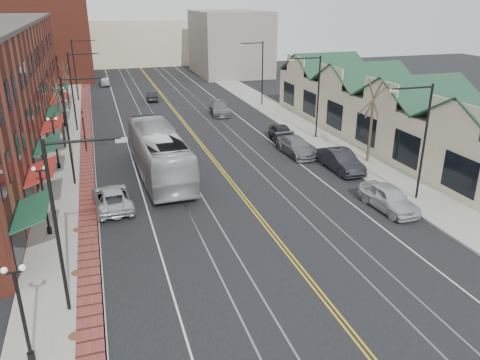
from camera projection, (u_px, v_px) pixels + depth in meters
ground at (301, 270)px, 24.45m from camera, size 160.00×160.00×0.00m
sidewalk_left at (70, 168)px, 38.86m from camera, size 4.00×120.00×0.15m
sidewalk_right at (329, 143)px, 45.52m from camera, size 4.00×120.00×0.15m
building_right at (385, 116)px, 46.37m from camera, size 8.00×36.00×4.60m
backdrop_left at (47, 36)px, 79.63m from camera, size 14.00×18.00×14.00m
backdrop_mid at (135, 42)px, 98.31m from camera, size 22.00×14.00×9.00m
backdrop_right at (230, 43)px, 84.34m from camera, size 12.00×16.00×11.00m
streetlight_l_0 at (65, 210)px, 19.55m from camera, size 3.33×0.25×8.00m
streetlight_l_1 at (73, 120)px, 33.76m from camera, size 3.33×0.25×8.00m
streetlight_l_2 at (76, 84)px, 47.97m from camera, size 3.33×0.25×8.00m
streetlight_l_3 at (78, 64)px, 62.19m from camera, size 3.33×0.25×8.00m
streetlight_r_0 at (420, 131)px, 31.01m from camera, size 3.33×0.25×8.00m
streetlight_r_1 at (314, 89)px, 45.22m from camera, size 3.33×0.25×8.00m
streetlight_r_2 at (259, 67)px, 59.43m from camera, size 3.33×0.25×8.00m
lamppost_l_0 at (23, 317)px, 17.43m from camera, size 0.84×0.28×4.27m
lamppost_l_1 at (45, 202)px, 27.20m from camera, size 0.84×0.28×4.27m
lamppost_l_2 at (56, 144)px, 37.86m from camera, size 0.84×0.28×4.27m
lamppost_l_3 at (62, 108)px, 50.30m from camera, size 0.84×0.28×4.27m
tree_left_near at (61, 112)px, 42.79m from camera, size 1.78×1.37×6.48m
tree_left_far at (66, 85)px, 57.09m from camera, size 1.66×1.28×6.02m
tree_right_mid at (371, 120)px, 38.98m from camera, size 1.90×1.46×6.93m
manhole_near at (76, 336)px, 19.51m from camera, size 0.60×0.60×0.02m
manhole_mid at (77, 273)px, 23.95m from camera, size 0.60×0.60×0.02m
manhole_far at (78, 230)px, 28.39m from camera, size 0.60×0.60×0.02m
traffic_signal at (84, 128)px, 41.97m from camera, size 0.18×0.15×3.80m
transit_bus at (159, 153)px, 36.83m from camera, size 3.59×13.60×3.76m
parked_suv at (112, 198)px, 31.43m from camera, size 2.72×5.35×1.45m
parked_car_a at (389, 198)px, 31.16m from camera, size 2.28×5.00×1.66m
parked_car_b at (341, 161)px, 38.18m from camera, size 1.87×5.23×1.72m
parked_car_c at (296, 146)px, 42.06m from camera, size 2.42×5.41×1.54m
parked_car_d at (282, 134)px, 45.67m from camera, size 2.61×5.10×1.66m
distant_car_left at (152, 96)px, 64.11m from camera, size 1.65×4.04×1.30m
distant_car_right at (220, 108)px, 56.47m from camera, size 2.76×5.39×1.50m
distant_car_far at (104, 81)px, 74.77m from camera, size 1.82×4.05×1.35m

